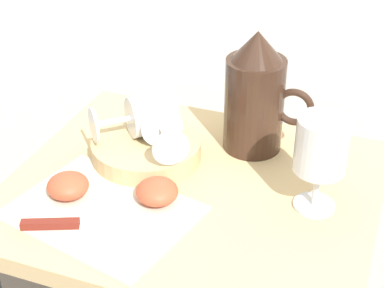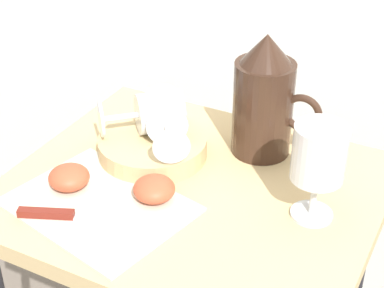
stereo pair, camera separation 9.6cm
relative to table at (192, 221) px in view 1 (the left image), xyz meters
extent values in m
cube|color=tan|center=(0.00, 0.00, 0.06)|extent=(0.58, 0.50, 0.03)
cylinder|color=black|center=(-0.25, 0.21, -0.31)|extent=(0.02, 0.02, 0.70)
cube|color=beige|center=(-0.10, -0.11, 0.07)|extent=(0.30, 0.25, 0.00)
cylinder|color=tan|center=(-0.10, 0.05, 0.09)|extent=(0.19, 0.19, 0.03)
cylinder|color=#382319|center=(0.06, 0.15, 0.15)|extent=(0.10, 0.10, 0.17)
cylinder|color=orange|center=(0.06, 0.15, 0.12)|extent=(0.09, 0.09, 0.09)
cone|color=#382319|center=(0.06, 0.15, 0.26)|extent=(0.09, 0.09, 0.05)
torus|color=#382319|center=(0.12, 0.15, 0.16)|extent=(0.07, 0.01, 0.07)
cylinder|color=silver|center=(0.19, 0.02, 0.07)|extent=(0.06, 0.06, 0.00)
cylinder|color=silver|center=(0.19, 0.02, 0.11)|extent=(0.01, 0.01, 0.06)
cylinder|color=silver|center=(0.19, 0.02, 0.18)|extent=(0.08, 0.08, 0.08)
cylinder|color=orange|center=(0.19, 0.02, 0.16)|extent=(0.07, 0.07, 0.04)
cylinder|color=silver|center=(-0.10, 0.08, 0.14)|extent=(0.10, 0.10, 0.07)
cylinder|color=silver|center=(-0.15, 0.03, 0.14)|extent=(0.05, 0.05, 0.01)
cylinder|color=silver|center=(-0.18, 0.01, 0.14)|extent=(0.04, 0.05, 0.06)
cylinder|color=silver|center=(-0.09, 0.08, 0.14)|extent=(0.11, 0.11, 0.07)
cylinder|color=silver|center=(-0.05, 0.02, 0.14)|extent=(0.04, 0.05, 0.01)
cylinder|color=silver|center=(-0.03, -0.01, 0.14)|extent=(0.05, 0.04, 0.06)
ellipsoid|color=#C15133|center=(-0.17, -0.10, 0.09)|extent=(0.07, 0.07, 0.04)
ellipsoid|color=#C15133|center=(-0.03, -0.06, 0.09)|extent=(0.07, 0.07, 0.04)
cube|color=silver|center=(-0.04, -0.13, 0.08)|extent=(0.15, 0.08, 0.00)
cube|color=maroon|center=(-0.15, -0.17, 0.08)|extent=(0.08, 0.05, 0.01)
camera|label=1|loc=(0.29, -0.76, 0.66)|focal=58.34mm
camera|label=2|loc=(0.37, -0.72, 0.66)|focal=58.34mm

